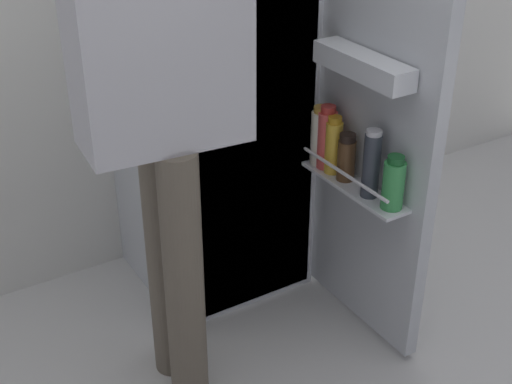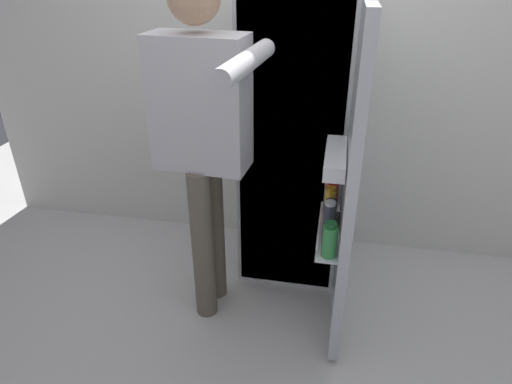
# 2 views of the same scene
# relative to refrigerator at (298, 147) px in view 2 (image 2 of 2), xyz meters

# --- Properties ---
(ground_plane) EXTENTS (6.63, 6.63, 0.00)m
(ground_plane) POSITION_rel_refrigerator_xyz_m (-0.03, -0.48, -0.84)
(ground_plane) COLOR silver
(kitchen_wall) EXTENTS (4.40, 0.10, 2.59)m
(kitchen_wall) POSITION_rel_refrigerator_xyz_m (-0.03, 0.38, 0.46)
(kitchen_wall) COLOR silver
(kitchen_wall) RESTS_ON ground_plane
(refrigerator) EXTENTS (0.64, 1.12, 1.68)m
(refrigerator) POSITION_rel_refrigerator_xyz_m (0.00, 0.00, 0.00)
(refrigerator) COLOR silver
(refrigerator) RESTS_ON ground_plane
(person) EXTENTS (0.58, 0.82, 1.78)m
(person) POSITION_rel_refrigerator_xyz_m (-0.42, -0.46, 0.25)
(person) COLOR #665B4C
(person) RESTS_ON ground_plane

